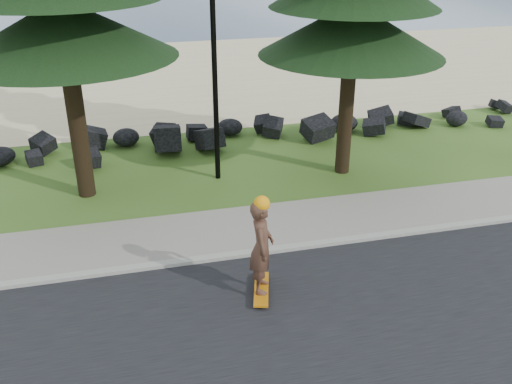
# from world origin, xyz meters

# --- Properties ---
(ground) EXTENTS (160.00, 160.00, 0.00)m
(ground) POSITION_xyz_m (0.00, 0.00, 0.00)
(ground) COLOR #385A1C
(ground) RESTS_ON ground
(road) EXTENTS (160.00, 7.00, 0.02)m
(road) POSITION_xyz_m (0.00, -4.50, 0.01)
(road) COLOR black
(road) RESTS_ON ground
(kerb) EXTENTS (160.00, 0.20, 0.10)m
(kerb) POSITION_xyz_m (0.00, -0.90, 0.05)
(kerb) COLOR #A19F91
(kerb) RESTS_ON ground
(sidewalk) EXTENTS (160.00, 2.00, 0.08)m
(sidewalk) POSITION_xyz_m (0.00, 0.20, 0.04)
(sidewalk) COLOR gray
(sidewalk) RESTS_ON ground
(beach_sand) EXTENTS (160.00, 15.00, 0.01)m
(beach_sand) POSITION_xyz_m (0.00, 14.50, 0.01)
(beach_sand) COLOR #CCB888
(beach_sand) RESTS_ON ground
(seawall_boulders) EXTENTS (60.00, 2.40, 1.10)m
(seawall_boulders) POSITION_xyz_m (0.00, 5.60, 0.00)
(seawall_boulders) COLOR black
(seawall_boulders) RESTS_ON ground
(lamp_post) EXTENTS (0.25, 0.14, 8.14)m
(lamp_post) POSITION_xyz_m (0.00, 3.20, 4.13)
(lamp_post) COLOR black
(lamp_post) RESTS_ON ground
(skateboarder) EXTENTS (0.61, 1.15, 2.08)m
(skateboarder) POSITION_xyz_m (-0.16, -2.29, 1.05)
(skateboarder) COLOR #C56D0B
(skateboarder) RESTS_ON ground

